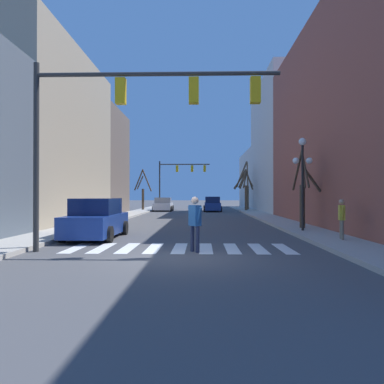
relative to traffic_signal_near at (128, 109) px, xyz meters
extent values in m
plane|color=#4C4C4F|center=(1.63, -1.05, -4.63)|extent=(240.00, 240.00, 0.00)
cube|color=#ADA89E|center=(7.54, -1.05, -4.55)|extent=(2.06, 90.00, 0.15)
cube|color=tan|center=(-8.32, 12.22, 0.97)|extent=(6.00, 14.07, 11.19)
cube|color=#66564C|center=(-8.32, 23.40, 0.30)|extent=(6.00, 8.30, 9.86)
cube|color=#934C3D|center=(11.58, 12.81, 1.40)|extent=(6.00, 15.41, 12.06)
cube|color=beige|center=(11.58, 27.84, 2.30)|extent=(6.00, 14.65, 13.86)
cube|color=beige|center=(11.58, 42.51, -0.63)|extent=(6.00, 14.69, 7.99)
cube|color=white|center=(-1.97, 0.91, -4.62)|extent=(0.45, 2.60, 0.01)
cube|color=white|center=(-1.07, 0.91, -4.62)|extent=(0.45, 2.60, 0.01)
cube|color=white|center=(-0.17, 0.91, -4.62)|extent=(0.45, 2.60, 0.01)
cube|color=white|center=(0.73, 0.91, -4.62)|extent=(0.45, 2.60, 0.01)
cube|color=white|center=(1.63, 0.91, -4.62)|extent=(0.45, 2.60, 0.01)
cube|color=white|center=(2.53, 0.91, -4.62)|extent=(0.45, 2.60, 0.01)
cube|color=white|center=(3.43, 0.91, -4.62)|extent=(0.45, 2.60, 0.01)
cube|color=white|center=(4.33, 0.91, -4.62)|extent=(0.45, 2.60, 0.01)
cube|color=white|center=(5.23, 0.91, -4.62)|extent=(0.45, 2.60, 0.01)
cylinder|color=#2D2D2D|center=(-3.01, 0.00, -1.55)|extent=(0.18, 0.18, 6.16)
cylinder|color=#2D2D2D|center=(0.95, 0.00, 1.14)|extent=(7.91, 0.14, 0.14)
cube|color=yellow|center=(-0.24, 0.00, 0.59)|extent=(0.32, 0.28, 0.84)
cube|color=yellow|center=(2.14, 0.00, 0.59)|extent=(0.32, 0.28, 0.84)
cube|color=yellow|center=(4.11, 0.00, 0.59)|extent=(0.32, 0.28, 0.84)
cylinder|color=#2D2D2D|center=(-3.01, 35.50, -1.55)|extent=(0.18, 0.18, 6.16)
cylinder|color=#2D2D2D|center=(0.18, 35.50, 1.13)|extent=(6.38, 0.14, 0.14)
cube|color=yellow|center=(-0.77, 35.50, 0.58)|extent=(0.32, 0.28, 0.84)
cube|color=yellow|center=(1.14, 35.50, 0.58)|extent=(0.32, 0.28, 0.84)
cube|color=yellow|center=(2.74, 35.50, 0.58)|extent=(0.32, 0.28, 0.84)
cylinder|color=black|center=(7.22, 5.98, -2.44)|extent=(0.12, 0.12, 4.07)
sphere|color=white|center=(7.22, 5.98, -0.22)|extent=(0.36, 0.36, 0.36)
sphere|color=white|center=(6.90, 5.98, -1.14)|extent=(0.31, 0.31, 0.31)
sphere|color=white|center=(7.54, 5.98, -1.14)|extent=(0.31, 0.31, 0.31)
cube|color=navy|center=(-2.11, 3.82, -4.03)|extent=(1.80, 4.65, 0.84)
cube|color=#0E1C46|center=(-2.11, 3.82, -3.27)|extent=(1.65, 2.42, 0.69)
cylinder|color=black|center=(-3.02, 5.26, -4.31)|extent=(0.22, 0.64, 0.64)
cylinder|color=black|center=(-1.19, 5.26, -4.31)|extent=(0.22, 0.64, 0.64)
cylinder|color=black|center=(-3.02, 2.38, -4.31)|extent=(0.22, 0.64, 0.64)
cylinder|color=black|center=(-1.19, 2.38, -4.31)|extent=(0.22, 0.64, 0.64)
cube|color=silver|center=(-2.04, 30.70, -4.07)|extent=(1.93, 4.16, 0.76)
cube|color=slate|center=(-2.04, 30.70, -3.38)|extent=(1.77, 2.16, 0.62)
cylinder|color=black|center=(-3.02, 31.98, -4.31)|extent=(0.22, 0.64, 0.64)
cylinder|color=black|center=(-1.06, 31.98, -4.31)|extent=(0.22, 0.64, 0.64)
cylinder|color=black|center=(-3.02, 29.41, -4.31)|extent=(0.22, 0.64, 0.64)
cylinder|color=black|center=(-1.06, 29.41, -4.31)|extent=(0.22, 0.64, 0.64)
cube|color=navy|center=(3.56, 30.02, -4.04)|extent=(1.74, 4.60, 0.82)
cube|color=#0E1C46|center=(3.56, 30.02, -3.30)|extent=(1.60, 2.39, 0.67)
cylinder|color=black|center=(2.68, 31.44, -4.31)|extent=(0.22, 0.64, 0.64)
cylinder|color=black|center=(4.45, 31.44, -4.31)|extent=(0.22, 0.64, 0.64)
cylinder|color=black|center=(2.68, 28.59, -4.31)|extent=(0.22, 0.64, 0.64)
cylinder|color=black|center=(4.45, 28.59, -4.31)|extent=(0.22, 0.64, 0.64)
cylinder|color=#282D47|center=(2.26, -0.05, -4.20)|extent=(0.13, 0.13, 0.85)
cylinder|color=#282D47|center=(2.08, 0.20, -4.20)|extent=(0.13, 0.13, 0.85)
cube|color=#235693|center=(2.17, 0.07, -3.45)|extent=(0.43, 0.47, 0.67)
sphere|color=beige|center=(2.17, 0.07, -2.96)|extent=(0.24, 0.24, 0.24)
cylinder|color=#235693|center=(2.31, -0.12, -3.49)|extent=(0.24, 0.29, 0.65)
cylinder|color=#235693|center=(2.03, 0.27, -3.49)|extent=(0.24, 0.29, 0.65)
cylinder|color=#7A705B|center=(7.78, 2.58, -4.11)|extent=(0.11, 0.11, 0.73)
cylinder|color=#7A705B|center=(7.73, 2.32, -4.11)|extent=(0.11, 0.11, 0.73)
cube|color=gold|center=(7.76, 2.45, -3.46)|extent=(0.26, 0.39, 0.58)
sphere|color=tan|center=(7.76, 2.45, -3.04)|extent=(0.21, 0.21, 0.21)
cylinder|color=gold|center=(7.80, 2.65, -3.50)|extent=(0.13, 0.26, 0.56)
cylinder|color=gold|center=(7.72, 2.25, -3.50)|extent=(0.13, 0.26, 0.56)
cylinder|color=brown|center=(7.36, 30.13, -3.09)|extent=(0.32, 0.32, 2.77)
cylinder|color=brown|center=(7.00, 30.05, -1.21)|extent=(0.87, 0.32, 1.84)
cylinder|color=brown|center=(7.18, 29.52, -0.91)|extent=(0.46, 1.31, 2.07)
cylinder|color=brown|center=(7.83, 30.76, -1.14)|extent=(1.02, 1.43, 2.10)
cylinder|color=brown|center=(6.74, 30.53, -0.98)|extent=(1.34, 0.97, 2.37)
cylinder|color=brown|center=(7.73, 30.11, -1.07)|extent=(0.87, 0.19, 1.60)
cylinder|color=brown|center=(-4.48, 31.33, -3.27)|extent=(0.28, 0.28, 2.42)
cylinder|color=brown|center=(-4.82, 31.37, -1.33)|extent=(0.81, 0.23, 1.60)
cylinder|color=brown|center=(-4.02, 31.47, -1.13)|extent=(1.08, 0.44, 2.46)
cylinder|color=brown|center=(-5.02, 31.59, -1.00)|extent=(1.21, 0.69, 2.52)
cylinder|color=#473828|center=(7.59, 7.43, -3.37)|extent=(0.27, 0.27, 2.22)
cylinder|color=#473828|center=(7.51, 8.08, -1.49)|extent=(0.26, 1.39, 2.10)
cylinder|color=#473828|center=(7.59, 6.83, -1.51)|extent=(0.10, 1.30, 1.85)
cylinder|color=#473828|center=(8.08, 7.51, -1.93)|extent=(1.10, 0.32, 1.42)
cylinder|color=#473828|center=(7.51, 6.91, -1.65)|extent=(0.23, 1.13, 1.62)
cylinder|color=#473828|center=(7.75, 7.91, -1.35)|extent=(0.44, 1.07, 2.39)
cylinder|color=brown|center=(7.84, 33.12, -3.10)|extent=(0.39, 0.39, 2.75)
cylinder|color=brown|center=(7.81, 32.52, -0.33)|extent=(0.23, 1.36, 2.97)
cylinder|color=brown|center=(7.06, 33.41, -0.90)|extent=(1.69, 0.75, 2.27)
cylinder|color=brown|center=(7.38, 33.77, -0.83)|extent=(1.04, 1.49, 2.16)
cylinder|color=brown|center=(7.66, 33.62, -0.89)|extent=(0.51, 1.15, 2.15)
cylinder|color=brown|center=(7.11, 32.39, -0.30)|extent=(1.60, 1.70, 3.26)
camera|label=1|loc=(2.40, -12.03, -2.78)|focal=35.00mm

